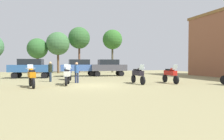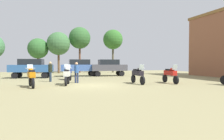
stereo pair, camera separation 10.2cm
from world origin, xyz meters
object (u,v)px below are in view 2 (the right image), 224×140
(tree_2, at_px, (113,40))
(person_3, at_px, (50,70))
(car_1, at_px, (31,67))
(car_2, at_px, (109,66))
(car_3, at_px, (79,66))
(motorcycle_2, at_px, (31,76))
(tree_7, at_px, (38,49))
(motorcycle_1, at_px, (68,72))
(motorcycle_6, at_px, (170,74))
(tree_3, at_px, (80,38))
(person_1, at_px, (77,71))
(motorcycle_7, at_px, (138,74))
(motorcycle_5, at_px, (67,75))
(tree_4, at_px, (58,44))

(tree_2, bearing_deg, person_3, -124.71)
(car_1, bearing_deg, car_2, -74.83)
(car_2, bearing_deg, car_3, 84.61)
(motorcycle_2, xyz_separation_m, person_3, (1.23, 3.78, 0.26))
(car_1, height_order, car_2, same)
(motorcycle_2, distance_m, tree_7, 19.76)
(car_2, distance_m, tree_7, 13.14)
(car_2, bearing_deg, motorcycle_1, 133.51)
(motorcycle_6, height_order, tree_3, tree_3)
(motorcycle_1, bearing_deg, car_2, 32.55)
(motorcycle_2, bearing_deg, car_2, 39.55)
(person_3, bearing_deg, tree_7, 168.13)
(person_1, distance_m, tree_7, 18.03)
(motorcycle_1, distance_m, car_2, 6.98)
(motorcycle_2, height_order, person_3, person_3)
(car_3, bearing_deg, motorcycle_7, -162.14)
(motorcycle_2, bearing_deg, person_1, 22.14)
(motorcycle_7, distance_m, car_3, 10.77)
(car_3, bearing_deg, person_1, 172.37)
(motorcycle_5, relative_size, tree_2, 0.29)
(motorcycle_2, bearing_deg, tree_7, 80.18)
(motorcycle_7, height_order, car_3, car_3)
(motorcycle_5, bearing_deg, tree_3, 90.71)
(car_3, bearing_deg, car_1, 106.82)
(motorcycle_1, xyz_separation_m, tree_4, (-0.12, 13.48, 3.85))
(car_1, distance_m, tree_2, 16.08)
(motorcycle_7, xyz_separation_m, tree_4, (-4.83, 18.83, 3.86))
(tree_2, bearing_deg, tree_7, 175.78)
(motorcycle_1, xyz_separation_m, tree_3, (3.37, 14.74, 4.98))
(tree_2, distance_m, tree_3, 5.54)
(motorcycle_7, distance_m, car_2, 9.86)
(motorcycle_5, height_order, car_1, car_1)
(person_1, bearing_deg, person_3, -25.46)
(motorcycle_5, bearing_deg, tree_4, 100.87)
(person_1, distance_m, tree_2, 19.10)
(car_1, bearing_deg, motorcycle_5, -150.28)
(motorcycle_6, distance_m, car_1, 14.26)
(car_2, height_order, tree_2, tree_2)
(motorcycle_2, xyz_separation_m, tree_3, (6.18, 20.09, 4.99))
(car_3, height_order, person_3, car_3)
(motorcycle_7, bearing_deg, person_3, -31.40)
(person_3, bearing_deg, car_1, -178.14)
(car_3, xyz_separation_m, tree_3, (1.52, 9.72, 4.55))
(motorcycle_5, height_order, motorcycle_7, motorcycle_7)
(car_1, xyz_separation_m, car_3, (5.27, 1.35, 0.00))
(car_2, relative_size, tree_2, 0.61)
(tree_4, bearing_deg, tree_2, -1.19)
(person_3, height_order, tree_2, tree_2)
(motorcycle_1, bearing_deg, motorcycle_7, -56.13)
(motorcycle_2, height_order, tree_3, tree_3)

